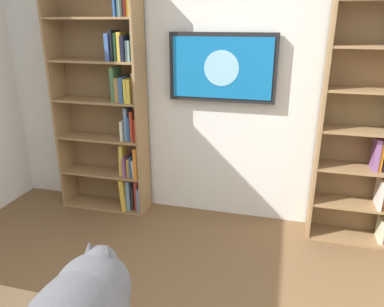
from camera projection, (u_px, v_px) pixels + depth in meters
wall_back at (228, 75)px, 3.25m from camera, size 4.52×0.06×2.70m
bookshelf_left at (381, 131)px, 2.91m from camera, size 0.77×0.28×1.95m
bookshelf_right at (110, 103)px, 3.45m from camera, size 0.87×0.28×2.19m
wall_mounted_tv at (222, 68)px, 3.15m from camera, size 0.93×0.07×0.58m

